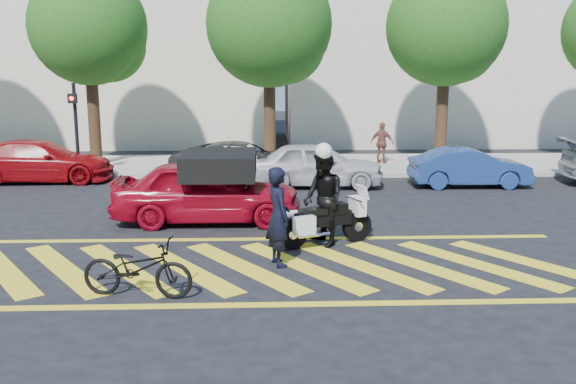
{
  "coord_description": "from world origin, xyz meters",
  "views": [
    {
      "loc": [
        -0.18,
        -10.87,
        3.58
      ],
      "look_at": [
        0.3,
        1.85,
        1.05
      ],
      "focal_mm": 38.0,
      "sensor_mm": 36.0,
      "label": 1
    }
  ],
  "objects_px": {
    "police_motorcycle": "(324,221)",
    "red_convertible": "(207,191)",
    "bicycle": "(137,268)",
    "parked_mid_right": "(317,164)",
    "officer_moto": "(323,199)",
    "parked_right": "(469,167)",
    "officer_bike": "(278,217)",
    "parked_left": "(40,161)",
    "parked_mid_left": "(243,162)"
  },
  "relations": [
    {
      "from": "police_motorcycle",
      "to": "officer_bike",
      "type": "bearing_deg",
      "value": -149.42
    },
    {
      "from": "parked_right",
      "to": "police_motorcycle",
      "type": "bearing_deg",
      "value": 141.94
    },
    {
      "from": "parked_right",
      "to": "parked_mid_right",
      "type": "bearing_deg",
      "value": 88.92
    },
    {
      "from": "parked_mid_left",
      "to": "parked_right",
      "type": "bearing_deg",
      "value": -97.41
    },
    {
      "from": "parked_mid_right",
      "to": "parked_right",
      "type": "relative_size",
      "value": 1.12
    },
    {
      "from": "parked_mid_left",
      "to": "parked_mid_right",
      "type": "xyz_separation_m",
      "value": [
        2.33,
        -1.02,
        0.05
      ]
    },
    {
      "from": "officer_bike",
      "to": "parked_left",
      "type": "distance_m",
      "value": 11.87
    },
    {
      "from": "officer_moto",
      "to": "parked_left",
      "type": "xyz_separation_m",
      "value": [
        -8.6,
        7.79,
        -0.31
      ]
    },
    {
      "from": "police_motorcycle",
      "to": "officer_moto",
      "type": "height_order",
      "value": "officer_moto"
    },
    {
      "from": "parked_left",
      "to": "parked_mid_right",
      "type": "bearing_deg",
      "value": -100.35
    },
    {
      "from": "bicycle",
      "to": "parked_mid_right",
      "type": "distance_m",
      "value": 10.12
    },
    {
      "from": "parked_mid_left",
      "to": "parked_mid_right",
      "type": "height_order",
      "value": "parked_mid_right"
    },
    {
      "from": "police_motorcycle",
      "to": "officer_moto",
      "type": "distance_m",
      "value": 0.47
    },
    {
      "from": "officer_moto",
      "to": "parked_mid_left",
      "type": "xyz_separation_m",
      "value": [
        -1.91,
        7.59,
        -0.33
      ]
    },
    {
      "from": "bicycle",
      "to": "parked_mid_right",
      "type": "height_order",
      "value": "parked_mid_right"
    },
    {
      "from": "officer_bike",
      "to": "police_motorcycle",
      "type": "distance_m",
      "value": 1.66
    },
    {
      "from": "officer_bike",
      "to": "bicycle",
      "type": "xyz_separation_m",
      "value": [
        -2.3,
        -1.56,
        -0.45
      ]
    },
    {
      "from": "police_motorcycle",
      "to": "red_convertible",
      "type": "distance_m",
      "value": 3.36
    },
    {
      "from": "bicycle",
      "to": "parked_right",
      "type": "bearing_deg",
      "value": -32.5
    },
    {
      "from": "parked_left",
      "to": "red_convertible",
      "type": "bearing_deg",
      "value": -136.13
    },
    {
      "from": "bicycle",
      "to": "parked_mid_left",
      "type": "height_order",
      "value": "parked_mid_left"
    },
    {
      "from": "officer_bike",
      "to": "parked_mid_left",
      "type": "xyz_separation_m",
      "value": [
        -0.96,
        8.89,
        -0.27
      ]
    },
    {
      "from": "parked_mid_left",
      "to": "officer_bike",
      "type": "bearing_deg",
      "value": -171.74
    },
    {
      "from": "parked_right",
      "to": "officer_moto",
      "type": "bearing_deg",
      "value": 141.79
    },
    {
      "from": "officer_moto",
      "to": "red_convertible",
      "type": "xyz_separation_m",
      "value": [
        -2.59,
        2.09,
        -0.23
      ]
    },
    {
      "from": "bicycle",
      "to": "red_convertible",
      "type": "xyz_separation_m",
      "value": [
        0.67,
        4.95,
        0.28
      ]
    },
    {
      "from": "officer_bike",
      "to": "parked_right",
      "type": "height_order",
      "value": "officer_bike"
    },
    {
      "from": "officer_bike",
      "to": "officer_moto",
      "type": "height_order",
      "value": "officer_moto"
    },
    {
      "from": "parked_mid_right",
      "to": "parked_left",
      "type": "bearing_deg",
      "value": 86.27
    },
    {
      "from": "officer_moto",
      "to": "parked_left",
      "type": "height_order",
      "value": "officer_moto"
    },
    {
      "from": "red_convertible",
      "to": "parked_right",
      "type": "relative_size",
      "value": 1.2
    },
    {
      "from": "officer_bike",
      "to": "parked_left",
      "type": "height_order",
      "value": "officer_bike"
    },
    {
      "from": "officer_bike",
      "to": "parked_mid_left",
      "type": "relative_size",
      "value": 0.39
    },
    {
      "from": "parked_left",
      "to": "parked_right",
      "type": "bearing_deg",
      "value": -98.41
    },
    {
      "from": "red_convertible",
      "to": "parked_mid_right",
      "type": "height_order",
      "value": "red_convertible"
    },
    {
      "from": "officer_moto",
      "to": "parked_mid_right",
      "type": "distance_m",
      "value": 6.59
    },
    {
      "from": "police_motorcycle",
      "to": "red_convertible",
      "type": "height_order",
      "value": "red_convertible"
    },
    {
      "from": "parked_left",
      "to": "parked_mid_right",
      "type": "height_order",
      "value": "parked_mid_right"
    },
    {
      "from": "bicycle",
      "to": "parked_left",
      "type": "xyz_separation_m",
      "value": [
        -5.34,
        10.65,
        0.2
      ]
    },
    {
      "from": "parked_mid_left",
      "to": "bicycle",
      "type": "bearing_deg",
      "value": 174.81
    },
    {
      "from": "bicycle",
      "to": "parked_left",
      "type": "bearing_deg",
      "value": 36.62
    },
    {
      "from": "police_motorcycle",
      "to": "parked_right",
      "type": "height_order",
      "value": "parked_right"
    },
    {
      "from": "parked_left",
      "to": "parked_right",
      "type": "distance_m",
      "value": 13.89
    },
    {
      "from": "parked_mid_left",
      "to": "parked_right",
      "type": "xyz_separation_m",
      "value": [
        7.14,
        -1.2,
        -0.05
      ]
    },
    {
      "from": "officer_moto",
      "to": "parked_left",
      "type": "relative_size",
      "value": 0.42
    },
    {
      "from": "officer_bike",
      "to": "bicycle",
      "type": "height_order",
      "value": "officer_bike"
    },
    {
      "from": "police_motorcycle",
      "to": "parked_mid_left",
      "type": "bearing_deg",
      "value": 82.08
    },
    {
      "from": "parked_mid_right",
      "to": "officer_bike",
      "type": "bearing_deg",
      "value": 174.08
    },
    {
      "from": "police_motorcycle",
      "to": "parked_right",
      "type": "relative_size",
      "value": 0.56
    },
    {
      "from": "officer_moto",
      "to": "parked_mid_left",
      "type": "distance_m",
      "value": 7.84
    }
  ]
}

